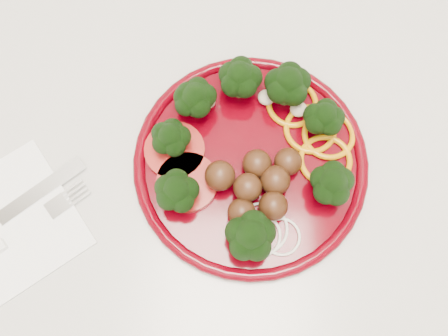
{
  "coord_description": "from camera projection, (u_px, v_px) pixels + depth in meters",
  "views": [
    {
      "loc": [
        0.11,
        1.52,
        1.45
      ],
      "look_at": [
        0.1,
        1.69,
        0.92
      ],
      "focal_mm": 40.0,
      "sensor_mm": 36.0,
      "label": 1
    }
  ],
  "objects": [
    {
      "name": "plate",
      "position": [
        248.0,
        154.0,
        0.56
      ],
      "size": [
        0.27,
        0.27,
        0.06
      ],
      "rotation": [
        0.0,
        0.0,
        0.16
      ],
      "color": "#490008",
      "rests_on": "counter"
    },
    {
      "name": "counter",
      "position": [
        174.0,
        232.0,
        1.01
      ],
      "size": [
        2.4,
        0.6,
        0.9
      ],
      "color": "beige",
      "rests_on": "ground"
    },
    {
      "name": "napkin",
      "position": [
        6.0,
        226.0,
        0.55
      ],
      "size": [
        0.21,
        0.21,
        0.0
      ],
      "primitive_type": "cube",
      "rotation": [
        0.0,
        0.0,
        0.63
      ],
      "color": "white",
      "rests_on": "counter"
    }
  ]
}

